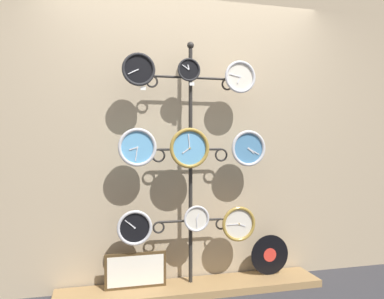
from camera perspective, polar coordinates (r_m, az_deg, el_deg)
shop_wall at (r=3.29m, az=-0.91°, el=3.92°), size 4.40×0.04×2.80m
low_shelf at (r=3.30m, az=0.05°, el=-20.37°), size 2.20×0.36×0.06m
display_stand at (r=3.20m, az=-0.23°, el=-10.54°), size 0.75×0.44×2.08m
clock_top_left at (r=3.00m, az=-8.14°, el=11.98°), size 0.26×0.04×0.26m
clock_top_center at (r=3.10m, az=-0.49°, el=12.03°), size 0.19×0.04×0.19m
clock_top_right at (r=3.21m, az=7.33°, el=10.90°), size 0.27×0.04×0.27m
clock_middle_left at (r=2.97m, az=-8.33°, el=0.33°), size 0.30×0.04×0.30m
clock_middle_center at (r=3.01m, az=-0.39°, el=0.22°), size 0.33×0.04×0.33m
clock_middle_right at (r=3.21m, az=8.58°, el=0.18°), size 0.31×0.04×0.31m
clock_bottom_left at (r=3.05m, az=-8.73°, el=-11.70°), size 0.28×0.04×0.28m
clock_bottom_center at (r=3.10m, az=0.68°, el=-10.47°), size 0.21×0.04×0.21m
clock_bottom_right at (r=3.24m, az=7.12°, el=-11.18°), size 0.30×0.04×0.30m
vinyl_record at (r=3.52m, az=11.77°, el=-15.44°), size 0.36×0.01×0.36m
picture_frame at (r=3.20m, az=-8.57°, el=-17.77°), size 0.49×0.02×0.29m
price_tag_upper at (r=2.98m, az=-7.44°, el=9.24°), size 0.04×0.00×0.03m
price_tag_mid at (r=3.09m, az=-0.00°, el=9.97°), size 0.04×0.00×0.03m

